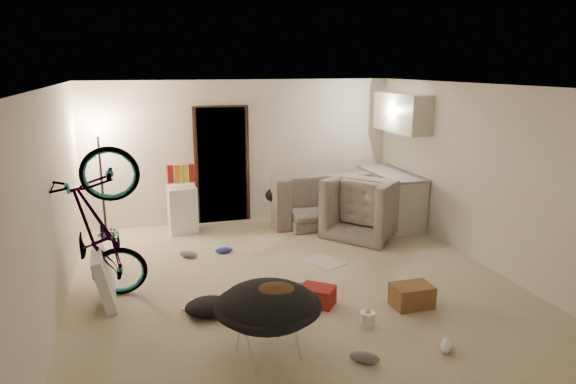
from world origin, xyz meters
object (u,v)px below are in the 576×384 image
object	(u,v)px
kitchen_counter	(391,199)
drink_case_a	(412,295)
armchair	(369,212)
mini_fridge	(182,209)
bicycle	(102,261)
saucer_chair	(268,315)
juicer	(367,318)
sofa	(331,202)
tv_box	(104,274)
floor_lamp	(100,158)
drink_case_b	(317,296)

from	to	relation	value
kitchen_counter	drink_case_a	xyz separation A→B (m)	(-1.29, -3.03, -0.31)
armchair	mini_fridge	distance (m)	3.13
bicycle	saucer_chair	size ratio (longest dim) A/B	1.86
drink_case_a	juicer	world-z (taller)	drink_case_a
armchair	saucer_chair	distance (m)	4.06
sofa	tv_box	distance (m)	4.42
kitchen_counter	bicycle	size ratio (longest dim) A/B	0.78
floor_lamp	mini_fridge	bearing A→B (deg)	-4.60
floor_lamp	juicer	size ratio (longest dim) A/B	8.01
drink_case_a	juicer	bearing A→B (deg)	-157.37
drink_case_b	juicer	distance (m)	0.72
floor_lamp	bicycle	xyz separation A→B (m)	(0.10, -2.52, -0.80)
sofa	mini_fridge	world-z (taller)	mini_fridge
floor_lamp	juicer	bearing A→B (deg)	-54.41
floor_lamp	drink_case_b	bearing A→B (deg)	-53.17
kitchen_counter	tv_box	bearing A→B (deg)	-158.89
bicycle	drink_case_a	xyz separation A→B (m)	(3.44, -1.16, -0.37)
drink_case_a	mini_fridge	bearing A→B (deg)	122.99
juicer	saucer_chair	bearing A→B (deg)	-167.11
armchair	tv_box	bearing A→B (deg)	69.24
sofa	bicycle	size ratio (longest dim) A/B	1.20
floor_lamp	armchair	size ratio (longest dim) A/B	1.63
floor_lamp	juicer	distance (m)	5.03
saucer_chair	armchair	bearing A→B (deg)	51.20
bicycle	tv_box	xyz separation A→B (m)	(0.00, 0.04, -0.18)
sofa	drink_case_a	xyz separation A→B (m)	(-0.35, -3.48, -0.20)
mini_fridge	drink_case_a	bearing A→B (deg)	-60.73
mini_fridge	saucer_chair	xyz separation A→B (m)	(0.43, -4.14, 0.05)
bicycle	kitchen_counter	bearing A→B (deg)	-65.83
kitchen_counter	mini_fridge	bearing A→B (deg)	171.29
drink_case_a	tv_box	bearing A→B (deg)	160.99
mini_fridge	tv_box	size ratio (longest dim) A/B	0.80
bicycle	mini_fridge	world-z (taller)	bicycle
floor_lamp	mini_fridge	xyz separation A→B (m)	(1.24, -0.10, -0.92)
armchair	juicer	distance (m)	3.22
drink_case_a	drink_case_b	xyz separation A→B (m)	(-1.04, 0.35, -0.02)
tv_box	juicer	world-z (taller)	tv_box
tv_box	drink_case_b	bearing A→B (deg)	-22.73
kitchen_counter	armchair	distance (m)	0.75
mini_fridge	drink_case_b	distance (m)	3.48
armchair	drink_case_b	bearing A→B (deg)	103.16
floor_lamp	tv_box	xyz separation A→B (m)	(0.10, -2.48, -0.99)
saucer_chair	drink_case_b	xyz separation A→B (m)	(0.83, 0.90, -0.32)
floor_lamp	tv_box	distance (m)	2.67
bicycle	mini_fridge	size ratio (longest dim) A/B	2.47
floor_lamp	sofa	world-z (taller)	floor_lamp
tv_box	drink_case_a	size ratio (longest dim) A/B	2.11
juicer	armchair	bearing A→B (deg)	64.65
mini_fridge	drink_case_a	size ratio (longest dim) A/B	1.70
kitchen_counter	tv_box	xyz separation A→B (m)	(-4.73, -1.83, -0.12)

